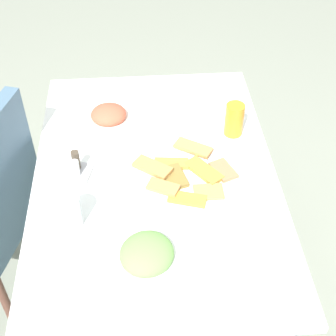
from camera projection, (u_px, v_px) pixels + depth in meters
name	position (u px, v px, depth m)	size (l,w,h in m)	color
ground_plane	(158.00, 292.00, 2.10)	(6.00, 6.00, 0.00)	gray
dining_table	(156.00, 190.00, 1.66)	(1.16, 0.79, 0.72)	white
pide_platter	(187.00, 175.00, 1.58)	(0.33, 0.35, 0.04)	white
salad_plate_greens	(109.00, 116.00, 1.79)	(0.21, 0.21, 0.06)	white
salad_plate_rice	(147.00, 255.00, 1.34)	(0.22, 0.22, 0.07)	white
soda_can	(234.00, 120.00, 1.71)	(0.07, 0.07, 0.12)	orange
drinking_glass	(69.00, 212.00, 1.41)	(0.07, 0.07, 0.11)	silver
paper_napkin	(230.00, 263.00, 1.34)	(0.11, 0.11, 0.00)	white
fork	(237.00, 262.00, 1.34)	(0.16, 0.02, 0.01)	silver
spoon	(224.00, 262.00, 1.34)	(0.17, 0.02, 0.01)	silver
condiment_caddy	(76.00, 168.00, 1.59)	(0.11, 0.11, 0.08)	#B2B2B7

